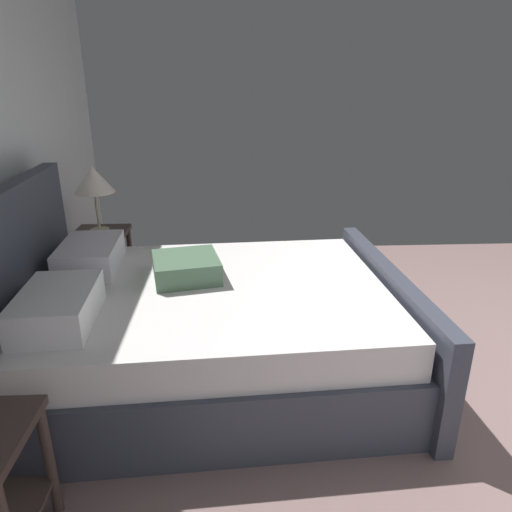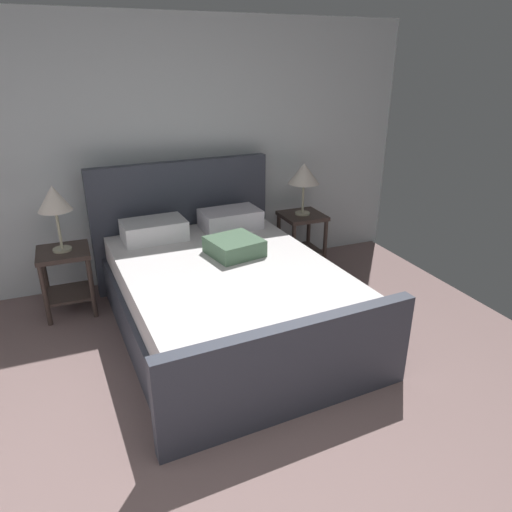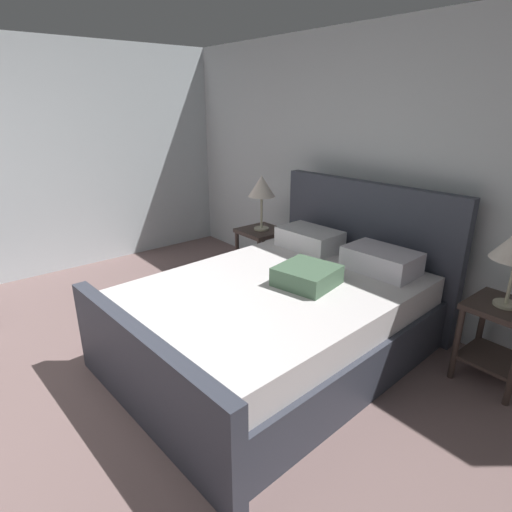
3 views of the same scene
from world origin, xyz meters
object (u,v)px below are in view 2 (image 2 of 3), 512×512
at_px(bed, 223,291).
at_px(nightstand_right, 302,231).
at_px(table_lamp_right, 304,174).
at_px(nightstand_left, 66,271).
at_px(table_lamp_left, 54,200).

distance_m(bed, nightstand_right, 1.53).
xyz_separation_m(nightstand_right, table_lamp_right, (0.00, 0.00, 0.63)).
relative_size(bed, nightstand_left, 4.09).
relative_size(bed, table_lamp_right, 4.45).
height_order(table_lamp_right, table_lamp_left, table_lamp_left).
distance_m(table_lamp_right, table_lamp_left, 2.42).
height_order(bed, table_lamp_left, bed).
height_order(bed, nightstand_right, bed).
bearing_deg(nightstand_left, nightstand_right, 3.26).
height_order(bed, nightstand_left, bed).
distance_m(table_lamp_right, nightstand_left, 2.50).
bearing_deg(nightstand_left, bed, -33.22).
xyz_separation_m(table_lamp_right, table_lamp_left, (-2.42, -0.14, 0.02)).
bearing_deg(table_lamp_left, table_lamp_right, 3.26).
relative_size(bed, table_lamp_left, 4.22).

